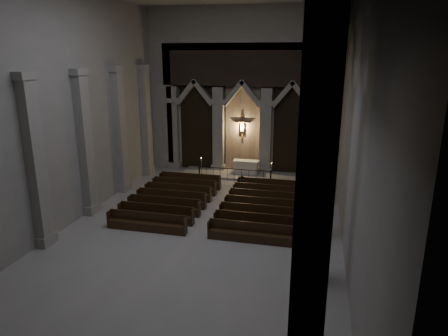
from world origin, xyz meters
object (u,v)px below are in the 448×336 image
Objects in this scene: altar at (246,167)px; candle_stand_right at (271,177)px; worshipper at (242,184)px; pews at (215,205)px; candle_stand_left at (202,173)px; altar_rail at (234,173)px.

altar is 1.36× the size of candle_stand_right.
altar is 4.08m from worshipper.
candle_stand_right is at bearing 67.21° from pews.
candle_stand_right is 3.18m from worshipper.
pews is at bearing -91.53° from worshipper.
pews is at bearing -112.79° from candle_stand_right.
candle_stand_left reaches higher than altar.
pews is at bearing -93.78° from altar.
worshipper is (-1.56, -2.76, 0.20)m from candle_stand_right.
altar_rail is at bearing -165.20° from candle_stand_right.
candle_stand_right reaches higher than worshipper.
candle_stand_left is 6.19m from pews.
candle_stand_left is at bearing -176.16° from candle_stand_right.
altar_rail is (-0.48, -1.95, 0.04)m from altar.
altar_rail is at bearing -103.83° from altar.
altar is at bearing 28.56° from candle_stand_left.
worshipper is at bearing 73.55° from pews.
altar is 2.01m from altar_rail.
candle_stand_right is (5.02, 0.34, -0.05)m from candle_stand_left.
altar_rail is 3.30× the size of candle_stand_left.
candle_stand_left reaches higher than candle_stand_right.
candle_stand_right reaches higher than altar_rail.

